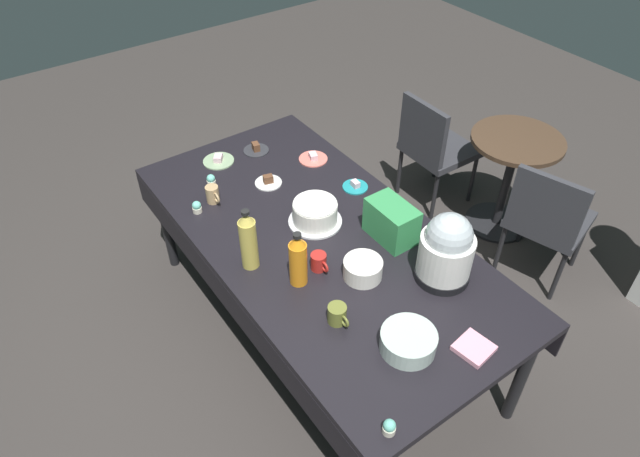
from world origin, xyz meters
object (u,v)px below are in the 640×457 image
object	(u,v)px
ceramic_snack_bowl	(363,269)
coffee_mug_red	(319,262)
slow_cooker	(446,250)
dessert_plate_charcoal	(256,149)
round_cafe_table	(511,167)
dessert_plate_white	(268,182)
maroon_chair_right	(547,217)
glass_salad_bowl	(408,341)
dessert_plate_sage	(219,160)
cupcake_rose	(389,427)
maroon_chair_left	(433,145)
potluck_table	(320,245)
cupcake_cocoa	(211,180)
dessert_plate_teal	(355,186)
coffee_mug_olive	(337,314)
coffee_mug_tan	(213,194)
soda_carton	(391,222)
soda_bottle_ginger_ale	(248,241)
soda_bottle_orange_juice	(298,260)
frosted_layer_cake	(315,213)
cupcake_mint	(197,207)
dessert_plate_coral	(313,158)

from	to	relation	value
ceramic_snack_bowl	coffee_mug_red	world-z (taller)	ceramic_snack_bowl
slow_cooker	coffee_mug_red	bearing A→B (deg)	-130.54
dessert_plate_charcoal	round_cafe_table	size ratio (longest dim) A/B	0.22
dessert_plate_white	maroon_chair_right	world-z (taller)	maroon_chair_right
glass_salad_bowl	dessert_plate_sage	bearing A→B (deg)	-179.91
coffee_mug_red	round_cafe_table	size ratio (longest dim) A/B	0.16
cupcake_rose	maroon_chair_left	world-z (taller)	maroon_chair_left
potluck_table	cupcake_cocoa	bearing A→B (deg)	-160.62
dessert_plate_teal	cupcake_cocoa	world-z (taller)	cupcake_cocoa
dessert_plate_teal	dessert_plate_sage	size ratio (longest dim) A/B	0.78
coffee_mug_olive	coffee_mug_tan	bearing A→B (deg)	-177.26
cupcake_rose	soda_carton	distance (m)	1.08
soda_bottle_ginger_ale	slow_cooker	bearing A→B (deg)	49.63
slow_cooker	dessert_plate_teal	bearing A→B (deg)	172.93
maroon_chair_right	coffee_mug_red	bearing A→B (deg)	-98.78
dessert_plate_white	soda_carton	size ratio (longest dim) A/B	0.59
slow_cooker	ceramic_snack_bowl	size ratio (longest dim) A/B	1.97
potluck_table	glass_salad_bowl	distance (m)	0.79
slow_cooker	soda_bottle_orange_juice	size ratio (longest dim) A/B	1.23
dessert_plate_white	maroon_chair_left	bearing A→B (deg)	90.77
frosted_layer_cake	soda_bottle_ginger_ale	size ratio (longest dim) A/B	0.84
maroon_chair_left	maroon_chair_right	bearing A→B (deg)	0.17
slow_cooker	coffee_mug_red	world-z (taller)	slow_cooker
potluck_table	slow_cooker	world-z (taller)	slow_cooker
soda_bottle_ginger_ale	soda_bottle_orange_juice	world-z (taller)	soda_bottle_ginger_ale
dessert_plate_white	coffee_mug_olive	size ratio (longest dim) A/B	1.24
cupcake_rose	maroon_chair_right	xyz separation A→B (m)	(-0.60, 1.79, -0.29)
glass_salad_bowl	cupcake_mint	distance (m)	1.35
cupcake_mint	frosted_layer_cake	bearing A→B (deg)	46.86
soda_carton	maroon_chair_left	bearing A→B (deg)	125.32
soda_bottle_ginger_ale	maroon_chair_right	size ratio (longest dim) A/B	0.39
glass_salad_bowl	dessert_plate_coral	bearing A→B (deg)	160.93
potluck_table	coffee_mug_red	xyz separation A→B (m)	(0.19, -0.14, 0.11)
glass_salad_bowl	soda_carton	xyz separation A→B (m)	(-0.57, 0.39, 0.06)
frosted_layer_cake	round_cafe_table	xyz separation A→B (m)	(0.05, 1.56, -0.31)
dessert_plate_teal	coffee_mug_tan	size ratio (longest dim) A/B	1.27
cupcake_mint	coffee_mug_olive	world-z (taller)	coffee_mug_olive
glass_salad_bowl	coffee_mug_olive	bearing A→B (deg)	-151.64
ceramic_snack_bowl	coffee_mug_red	bearing A→B (deg)	-138.11
soda_bottle_orange_juice	round_cafe_table	world-z (taller)	soda_bottle_orange_juice
dessert_plate_charcoal	soda_carton	xyz separation A→B (m)	(1.07, 0.16, 0.09)
glass_salad_bowl	dessert_plate_coral	distance (m)	1.44
slow_cooker	coffee_mug_red	distance (m)	0.59
ceramic_snack_bowl	dessert_plate_charcoal	xyz separation A→B (m)	(-1.20, 0.13, -0.03)
soda_bottle_orange_juice	dessert_plate_charcoal	bearing A→B (deg)	159.56
dessert_plate_teal	soda_bottle_ginger_ale	distance (m)	0.82
dessert_plate_white	dessert_plate_sage	distance (m)	0.38
slow_cooker	dessert_plate_white	world-z (taller)	slow_cooker
glass_salad_bowl	soda_bottle_ginger_ale	world-z (taller)	soda_bottle_ginger_ale
cupcake_mint	maroon_chair_right	distance (m)	2.06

